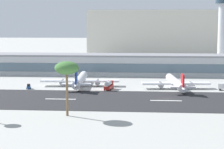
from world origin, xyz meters
name	(u,v)px	position (x,y,z in m)	size (l,w,h in m)	color
ground_plane	(167,99)	(0.00, 0.00, 0.00)	(1400.00, 1400.00, 0.00)	#A8A8A3
runway_strip	(167,101)	(0.00, -4.02, 0.04)	(800.00, 41.45, 0.08)	#262628
runway_centreline_dash_3	(61,99)	(-41.20, -4.02, 0.09)	(12.00, 1.20, 0.01)	white
runway_centreline_dash_4	(166,101)	(-0.51, -4.02, 0.09)	(12.00, 1.20, 0.01)	white
terminal_building	(128,64)	(-18.05, 76.20, 5.85)	(166.83, 21.10, 11.69)	#B7BABC
control_tower	(223,26)	(43.17, 116.26, 27.63)	(12.02, 12.02, 47.77)	silver
distant_hotel_block	(168,34)	(12.42, 209.23, 20.69)	(142.23, 35.21, 41.37)	beige
airliner_navy_tail_gate_0	(80,80)	(-38.87, 29.26, 2.85)	(37.24, 42.92, 8.95)	white
airliner_red_tail_gate_1	(176,83)	(5.55, 24.93, 2.74)	(31.23, 41.15, 8.59)	white
service_fuel_truck_0	(109,85)	(-24.48, 20.30, 2.03)	(3.85, 8.79, 3.95)	#B2231E
service_baggage_tug_1	(29,87)	(-60.77, 19.80, 1.05)	(2.41, 3.45, 2.20)	#23569E
palm_tree_1	(67,69)	(-33.23, -31.76, 15.07)	(7.64, 7.64, 17.45)	brown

